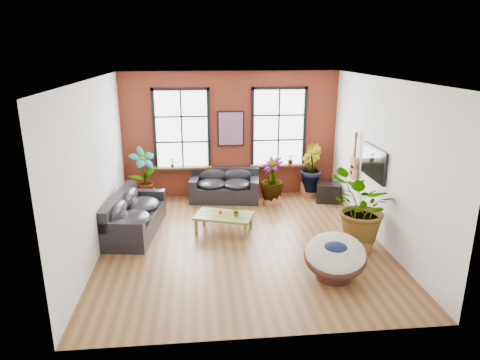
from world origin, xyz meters
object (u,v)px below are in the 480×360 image
object	(u,v)px
sofa_back	(225,186)
sofa_left	(133,215)
papasan_chair	(335,256)
coffee_table	(224,217)

from	to	relation	value
sofa_back	sofa_left	distance (m)	3.03
papasan_chair	coffee_table	bearing A→B (deg)	149.24
sofa_left	coffee_table	world-z (taller)	sofa_left
sofa_left	papasan_chair	distance (m)	4.69
coffee_table	papasan_chair	size ratio (longest dim) A/B	1.00
sofa_left	papasan_chair	size ratio (longest dim) A/B	1.63
sofa_back	papasan_chair	bearing A→B (deg)	-60.98
sofa_back	sofa_left	bearing A→B (deg)	-130.05
coffee_table	papasan_chair	bearing A→B (deg)	-31.49
coffee_table	sofa_back	bearing A→B (deg)	104.62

